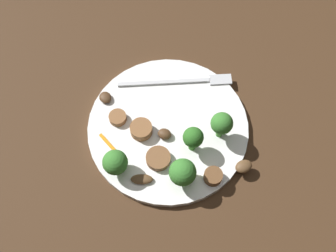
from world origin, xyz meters
TOP-DOWN VIEW (x-y plane):
  - ground_plane at (0.00, 0.00)m, footprint 1.40×1.40m
  - plate at (0.00, 0.00)m, footprint 0.24×0.24m
  - fork at (0.04, 0.07)m, footprint 0.18×0.04m
  - broccoli_floret_0 at (0.03, -0.04)m, footprint 0.03×0.03m
  - broccoli_floret_1 at (-0.09, -0.05)m, footprint 0.04×0.04m
  - broccoli_floret_2 at (-0.00, -0.09)m, footprint 0.04×0.04m
  - broccoli_floret_3 at (0.07, -0.03)m, footprint 0.03×0.03m
  - sausage_slice_0 at (-0.04, -0.00)m, footprint 0.05×0.05m
  - sausage_slice_1 at (0.04, -0.09)m, footprint 0.03×0.03m
  - sausage_slice_2 at (-0.03, -0.05)m, footprint 0.04×0.04m
  - sausage_slice_3 at (-0.07, 0.03)m, footprint 0.03×0.03m
  - mushroom_0 at (-0.08, 0.07)m, footprint 0.02×0.03m
  - mushroom_1 at (0.09, -0.09)m, footprint 0.03×0.02m
  - mushroom_2 at (-0.06, -0.07)m, footprint 0.03×0.02m
  - mushroom_3 at (-0.01, -0.01)m, footprint 0.03×0.03m
  - pepper_strip_1 at (-0.09, -0.01)m, footprint 0.02×0.03m

SIDE VIEW (x-z plane):
  - ground_plane at x=0.00m, z-range 0.00..0.00m
  - plate at x=0.00m, z-range 0.00..0.01m
  - fork at x=0.04m, z-range 0.01..0.02m
  - pepper_strip_1 at x=-0.09m, z-range 0.01..0.02m
  - mushroom_2 at x=-0.06m, z-range 0.01..0.02m
  - mushroom_0 at x=-0.08m, z-range 0.01..0.02m
  - sausage_slice_3 at x=-0.07m, z-range 0.01..0.02m
  - mushroom_1 at x=0.09m, z-range 0.01..0.02m
  - sausage_slice_2 at x=-0.03m, z-range 0.01..0.02m
  - mushroom_3 at x=-0.01m, z-range 0.01..0.02m
  - sausage_slice_1 at x=0.04m, z-range 0.01..0.03m
  - sausage_slice_0 at x=-0.04m, z-range 0.01..0.03m
  - broccoli_floret_1 at x=-0.09m, z-range 0.02..0.06m
  - broccoli_floret_2 at x=0.00m, z-range 0.02..0.06m
  - broccoli_floret_0 at x=0.03m, z-range 0.02..0.07m
  - broccoli_floret_3 at x=0.07m, z-range 0.02..0.07m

